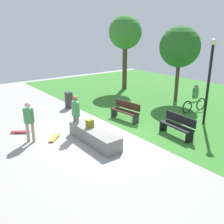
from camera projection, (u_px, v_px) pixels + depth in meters
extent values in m
plane|color=#9E9993|center=(103.00, 136.00, 10.41)|extent=(28.00, 28.00, 0.00)
cube|color=#387A2D|center=(206.00, 105.00, 14.77)|extent=(26.60, 12.86, 0.01)
cube|color=gray|center=(94.00, 136.00, 9.79)|extent=(2.73, 0.74, 0.55)
cube|color=olive|center=(90.00, 124.00, 9.85)|extent=(0.21, 0.29, 0.32)
cylinder|color=tan|center=(33.00, 132.00, 9.79)|extent=(0.12, 0.12, 0.80)
cylinder|color=tan|center=(28.00, 132.00, 9.81)|extent=(0.12, 0.12, 0.80)
cube|color=#3F8C4C|center=(29.00, 116.00, 9.58)|extent=(0.36, 0.37, 0.60)
cylinder|color=#3F8C4C|center=(33.00, 115.00, 9.55)|extent=(0.09, 0.09, 0.55)
cylinder|color=#3F8C4C|center=(24.00, 115.00, 9.58)|extent=(0.09, 0.09, 0.55)
sphere|color=tan|center=(27.00, 105.00, 9.44)|extent=(0.22, 0.22, 0.22)
cylinder|color=slate|center=(78.00, 126.00, 10.37)|extent=(0.12, 0.12, 0.84)
cylinder|color=slate|center=(75.00, 125.00, 10.53)|extent=(0.12, 0.12, 0.84)
cube|color=#3F8C4C|center=(76.00, 109.00, 10.22)|extent=(0.33, 0.21, 0.63)
cylinder|color=#3F8C4C|center=(78.00, 109.00, 10.09)|extent=(0.09, 0.09, 0.58)
cylinder|color=#3F8C4C|center=(73.00, 107.00, 10.34)|extent=(0.09, 0.09, 0.58)
sphere|color=brown|center=(75.00, 98.00, 10.08)|extent=(0.23, 0.23, 0.23)
cube|color=gold|center=(54.00, 137.00, 10.15)|extent=(0.69, 0.72, 0.02)
cylinder|color=silver|center=(55.00, 135.00, 10.43)|extent=(0.06, 0.06, 0.06)
cylinder|color=silver|center=(59.00, 136.00, 10.41)|extent=(0.06, 0.06, 0.06)
cylinder|color=silver|center=(50.00, 141.00, 9.91)|extent=(0.06, 0.06, 0.06)
cylinder|color=silver|center=(54.00, 141.00, 9.88)|extent=(0.06, 0.06, 0.06)
cube|color=#A5262D|center=(20.00, 132.00, 10.73)|extent=(0.62, 0.77, 0.02)
cylinder|color=silver|center=(13.00, 133.00, 10.65)|extent=(0.06, 0.06, 0.06)
cylinder|color=silver|center=(15.00, 132.00, 10.80)|extent=(0.06, 0.06, 0.06)
cylinder|color=silver|center=(26.00, 133.00, 10.67)|extent=(0.06, 0.06, 0.06)
cylinder|color=silver|center=(28.00, 132.00, 10.83)|extent=(0.06, 0.06, 0.06)
cube|color=#331E14|center=(125.00, 111.00, 12.21)|extent=(1.64, 0.62, 0.06)
cube|color=#331E14|center=(128.00, 105.00, 12.26)|extent=(1.60, 0.24, 0.36)
cube|color=#2D2D33|center=(136.00, 119.00, 11.77)|extent=(0.12, 0.40, 0.45)
cube|color=#2D2D33|center=(114.00, 112.00, 12.78)|extent=(0.12, 0.40, 0.45)
cube|color=black|center=(176.00, 126.00, 10.31)|extent=(1.63, 0.57, 0.06)
cube|color=black|center=(180.00, 119.00, 10.33)|extent=(1.60, 0.19, 0.36)
cube|color=black|center=(189.00, 137.00, 9.79)|extent=(0.11, 0.40, 0.45)
cube|color=black|center=(163.00, 126.00, 10.97)|extent=(0.11, 0.40, 0.45)
cylinder|color=#4C3823|center=(177.00, 80.00, 15.43)|extent=(0.23, 0.23, 2.60)
sphere|color=#286623|center=(180.00, 47.00, 14.79)|extent=(2.44, 2.44, 2.44)
cylinder|color=#4C3823|center=(125.00, 66.00, 18.44)|extent=(0.34, 0.34, 3.44)
sphere|color=#387F2D|center=(125.00, 32.00, 17.68)|extent=(2.37, 2.37, 2.37)
cylinder|color=black|center=(208.00, 86.00, 11.26)|extent=(0.12, 0.12, 3.67)
sphere|color=silver|center=(214.00, 42.00, 10.65)|extent=(0.28, 0.28, 0.28)
cylinder|color=#333338|center=(69.00, 100.00, 14.16)|extent=(0.46, 0.46, 0.92)
torus|color=black|center=(187.00, 107.00, 13.27)|extent=(0.13, 0.72, 0.72)
torus|color=black|center=(201.00, 104.00, 13.82)|extent=(0.13, 0.72, 0.72)
cube|color=#338C3F|center=(195.00, 102.00, 13.48)|extent=(0.13, 0.99, 0.08)
cube|color=#3F8C4C|center=(196.00, 93.00, 13.32)|extent=(0.21, 0.30, 0.56)
sphere|color=#9E7556|center=(196.00, 87.00, 13.21)|extent=(0.22, 0.22, 0.22)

